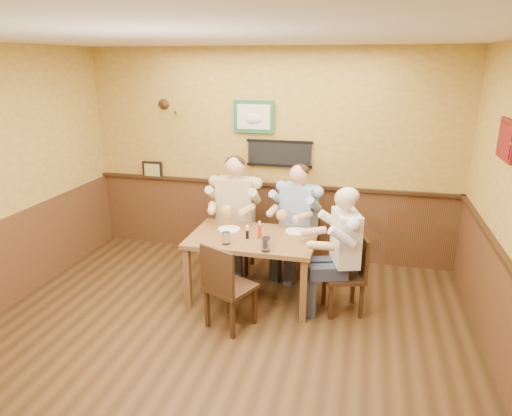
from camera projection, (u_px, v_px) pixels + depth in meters
The scene contains 17 objects.
room at pixel (226, 177), 3.83m from camera, with size 5.02×5.03×2.81m.
dining_table at pixel (253, 244), 5.12m from camera, with size 1.40×0.90×0.75m.
chair_back_left at pixel (236, 235), 5.89m from camera, with size 0.44×0.44×0.95m, color #3A2312, non-canonical shape.
chair_back_right at pixel (298, 239), 5.82m from camera, with size 0.41×0.41×0.89m, color #3A2312, non-canonical shape.
chair_right_end at pixel (343, 274), 4.88m from camera, with size 0.41×0.41×0.88m, color #3A2312, non-canonical shape.
chair_near_side at pixel (231, 285), 4.60m from camera, with size 0.42×0.42×0.92m, color #3A2312, non-canonical shape.
diner_tan_shirt at pixel (236, 220), 5.82m from camera, with size 0.62×0.62×1.35m, color beige, non-canonical shape.
diner_blue_polo at pixel (298, 225), 5.76m from camera, with size 0.59×0.59×1.28m, color #90AFD8, non-canonical shape.
diner_white_elder at pixel (344, 258), 4.82m from camera, with size 0.58×0.58×1.26m, color silver, non-canonical shape.
water_glass_left at pixel (226, 238), 4.85m from camera, with size 0.09×0.09×0.13m, color silver.
water_glass_mid at pixel (266, 245), 4.67m from camera, with size 0.09×0.09×0.14m, color silver.
cola_tumbler at pixel (266, 242), 4.79m from camera, with size 0.08×0.08×0.10m, color black.
hot_sauce_bottle at pixel (260, 231), 5.01m from camera, with size 0.04×0.04×0.18m, color red.
salt_shaker at pixel (247, 229), 5.17m from camera, with size 0.04×0.04×0.09m, color silver.
pepper_shaker at pixel (247, 235), 5.01m from camera, with size 0.04×0.04×0.09m, color black.
plate_far_left at pixel (229, 229), 5.28m from camera, with size 0.25×0.25×0.02m, color white.
plate_far_right at pixel (296, 231), 5.21m from camera, with size 0.25×0.25×0.02m, color white.
Camera 1 is at (1.26, -3.38, 2.61)m, focal length 32.00 mm.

